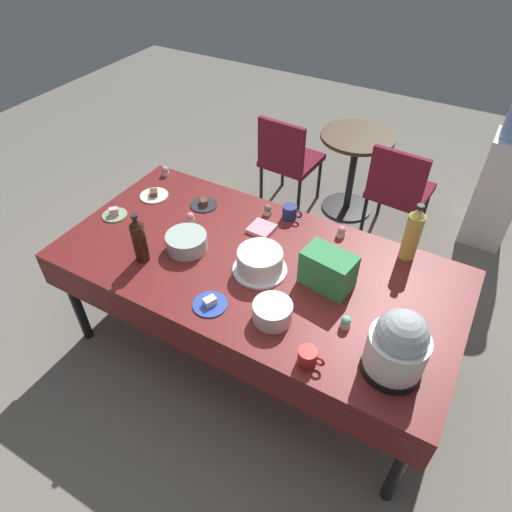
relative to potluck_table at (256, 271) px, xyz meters
The scene contains 25 objects.
ground 0.69m from the potluck_table, ahead, with size 9.00×9.00×0.00m, color slate.
potluck_table is the anchor object (origin of this frame).
frosted_layer_cake 0.14m from the potluck_table, 41.27° to the right, with size 0.29×0.29×0.13m.
slow_cooker 0.92m from the potluck_table, 19.61° to the right, with size 0.27×0.27×0.34m.
glass_salad_bowl 0.42m from the potluck_table, 167.86° to the right, with size 0.23×0.23×0.09m, color #B2C6BC.
ceramic_snack_bowl 0.42m from the potluck_table, 49.21° to the right, with size 0.19×0.19×0.10m, color silver.
dessert_plate_white 0.92m from the potluck_table, 165.57° to the left, with size 0.18×0.18×0.04m.
dessert_plate_cobalt 0.39m from the potluck_table, 96.98° to the right, with size 0.17×0.17×0.05m.
dessert_plate_sage 0.97m from the potluck_table, behind, with size 0.15×0.15×0.05m.
dessert_plate_charcoal 0.63m from the potluck_table, 151.08° to the left, with size 0.17×0.17×0.04m.
cupcake_vanilla 0.62m from the potluck_table, 16.98° to the right, with size 0.05×0.05×0.07m.
cupcake_lemon 0.55m from the potluck_table, 54.61° to the left, with size 0.05×0.05×0.07m.
cupcake_cocoa 0.46m from the potluck_table, 110.26° to the left, with size 0.05×0.05×0.07m.
cupcake_mint 0.54m from the potluck_table, 166.93° to the left, with size 0.05×0.05×0.07m.
cupcake_rose 1.09m from the potluck_table, 154.51° to the left, with size 0.05×0.05×0.07m.
soda_bottle_ginger_ale 0.86m from the potluck_table, 33.32° to the left, with size 0.09×0.09×0.34m.
soda_bottle_cola 0.65m from the potluck_table, 153.61° to the right, with size 0.08×0.08×0.30m.
coffee_mug_navy 0.47m from the potluck_table, 92.67° to the left, with size 0.13×0.09×0.09m.
coffee_mug_red 0.69m from the potluck_table, 41.11° to the right, with size 0.12×0.09×0.08m.
soda_carton 0.43m from the potluck_table, ahead, with size 0.26×0.16×0.20m, color #338C4C.
paper_napkin_stack 0.30m from the potluck_table, 112.98° to the left, with size 0.14×0.14×0.02m, color pink.
maroon_chair_left 1.63m from the potluck_table, 110.06° to the left, with size 0.47×0.47×0.85m.
maroon_chair_right 1.58m from the potluck_table, 75.44° to the left, with size 0.47×0.47×0.85m.
round_cafe_table 1.76m from the potluck_table, 91.64° to the left, with size 0.60×0.60×0.72m.
water_cooler 2.19m from the potluck_table, 60.76° to the left, with size 0.32×0.32×1.24m.
Camera 1 is at (0.89, -1.57, 2.43)m, focal length 31.84 mm.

